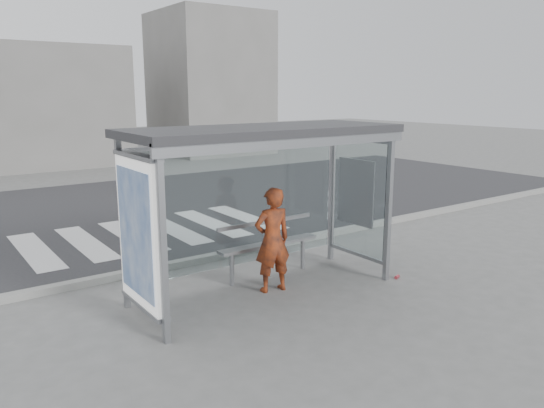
{
  "coord_description": "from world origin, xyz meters",
  "views": [
    {
      "loc": [
        -4.51,
        -6.54,
        3.13
      ],
      "look_at": [
        0.27,
        0.2,
        1.37
      ],
      "focal_mm": 35.0,
      "sensor_mm": 36.0,
      "label": 1
    }
  ],
  "objects_px": {
    "bus_shelter": "(242,170)",
    "person": "(272,240)",
    "bench": "(268,244)",
    "soda_can": "(397,277)"
  },
  "relations": [
    {
      "from": "bus_shelter",
      "to": "bench",
      "type": "height_order",
      "value": "bus_shelter"
    },
    {
      "from": "bus_shelter",
      "to": "person",
      "type": "bearing_deg",
      "value": -6.58
    },
    {
      "from": "person",
      "to": "bench",
      "type": "bearing_deg",
      "value": -111.92
    },
    {
      "from": "person",
      "to": "bench",
      "type": "xyz_separation_m",
      "value": [
        0.33,
        0.58,
        -0.26
      ]
    },
    {
      "from": "bus_shelter",
      "to": "soda_can",
      "type": "bearing_deg",
      "value": -18.12
    },
    {
      "from": "bus_shelter",
      "to": "soda_can",
      "type": "distance_m",
      "value": 3.34
    },
    {
      "from": "bench",
      "to": "soda_can",
      "type": "distance_m",
      "value": 2.27
    },
    {
      "from": "person",
      "to": "bench",
      "type": "distance_m",
      "value": 0.72
    },
    {
      "from": "soda_can",
      "to": "bench",
      "type": "bearing_deg",
      "value": 141.77
    },
    {
      "from": "bus_shelter",
      "to": "soda_can",
      "type": "height_order",
      "value": "bus_shelter"
    }
  ]
}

